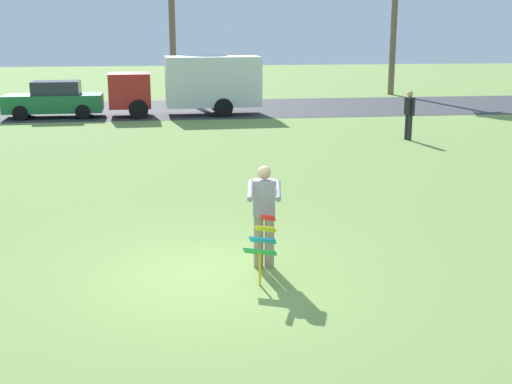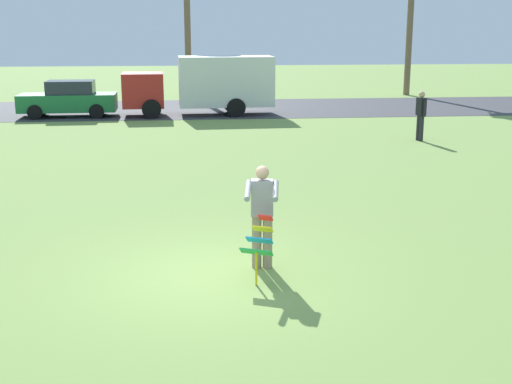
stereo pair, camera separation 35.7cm
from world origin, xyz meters
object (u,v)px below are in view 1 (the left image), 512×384
Objects in this scene: person_kite_flyer at (264,213)px; kite_held at (263,241)px; person_walker_near at (409,114)px; parked_truck_red_cab at (195,84)px; parked_car_green at (54,100)px.

person_kite_flyer is 1.70× the size of kite_held.
parked_truck_red_cab is at bearing 132.61° from person_walker_near.
person_kite_flyer and person_walker_near have the same top height.
person_walker_near is at bearing 61.10° from kite_held.
person_walker_near reaches higher than kite_held.
parked_truck_red_cab is 3.91× the size of person_walker_near.
parked_truck_red_cab is at bearing -0.02° from parked_car_green.
kite_held is 20.60m from parked_truck_red_cab.
parked_car_green is at bearing 107.82° from person_kite_flyer.
person_walker_near is at bearing -47.39° from parked_truck_red_cab.
person_kite_flyer is 20.98m from parked_car_green.
person_kite_flyer is at bearing -89.27° from parked_truck_red_cab.
parked_car_green is 6.20m from parked_truck_red_cab.
parked_truck_red_cab reaches higher than parked_car_green.
kite_held is 14.58m from person_walker_near.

